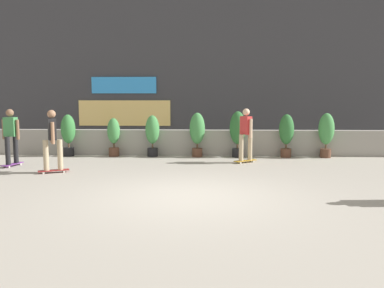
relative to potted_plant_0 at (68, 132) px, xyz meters
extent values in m
plane|color=#A8A093|center=(4.51, -5.55, -0.84)|extent=(48.00, 48.00, 0.00)
cube|color=gray|center=(4.51, 0.45, -0.39)|extent=(18.00, 0.40, 0.90)
cube|color=#38383D|center=(4.51, 4.45, 2.41)|extent=(20.00, 2.00, 6.50)
cube|color=#3399F2|center=(1.26, 3.41, 1.76)|extent=(2.80, 0.08, 0.70)
cube|color=#F2CC72|center=(1.26, 3.42, 0.56)|extent=(4.00, 0.06, 1.10)
cylinder|color=black|center=(0.00, 0.00, -0.69)|extent=(0.36, 0.36, 0.30)
cylinder|color=brown|center=(0.00, 0.00, -0.47)|extent=(0.06, 0.06, 0.15)
ellipsoid|color=#387F3D|center=(0.00, 0.00, 0.11)|extent=(0.49, 0.49, 1.01)
cylinder|color=brown|center=(1.60, 0.00, -0.69)|extent=(0.36, 0.36, 0.30)
cylinder|color=brown|center=(1.60, 0.00, -0.47)|extent=(0.06, 0.06, 0.15)
ellipsoid|color=#428C47|center=(1.60, 0.00, 0.05)|extent=(0.43, 0.43, 0.89)
cylinder|color=black|center=(2.96, 0.00, -0.69)|extent=(0.36, 0.36, 0.30)
cylinder|color=brown|center=(2.96, 0.00, -0.47)|extent=(0.06, 0.06, 0.15)
ellipsoid|color=#428C47|center=(2.96, 0.00, 0.10)|extent=(0.48, 0.48, 0.99)
cylinder|color=brown|center=(4.52, 0.00, -0.69)|extent=(0.36, 0.36, 0.30)
cylinder|color=brown|center=(4.52, 0.00, -0.47)|extent=(0.06, 0.06, 0.15)
ellipsoid|color=#428C47|center=(4.52, 0.00, 0.14)|extent=(0.53, 0.53, 1.08)
cylinder|color=black|center=(5.91, 0.00, -0.69)|extent=(0.36, 0.36, 0.30)
cylinder|color=brown|center=(5.91, 0.00, -0.47)|extent=(0.06, 0.06, 0.15)
ellipsoid|color=#2D6B33|center=(5.91, 0.00, 0.17)|extent=(0.55, 0.55, 1.13)
cylinder|color=brown|center=(7.57, 0.00, -0.69)|extent=(0.36, 0.36, 0.30)
cylinder|color=brown|center=(7.57, 0.00, -0.47)|extent=(0.06, 0.06, 0.15)
ellipsoid|color=#2D6B33|center=(7.57, 0.00, 0.12)|extent=(0.50, 0.50, 1.03)
cylinder|color=brown|center=(8.92, 0.00, -0.69)|extent=(0.36, 0.36, 0.30)
cylinder|color=brown|center=(8.92, 0.00, -0.47)|extent=(0.06, 0.06, 0.15)
ellipsoid|color=#428C47|center=(8.92, 0.00, 0.14)|extent=(0.52, 0.52, 1.07)
cube|color=maroon|center=(0.73, -3.17, -0.78)|extent=(0.81, 0.53, 0.02)
cylinder|color=silver|center=(0.93, -2.99, -0.82)|extent=(0.06, 0.05, 0.06)
cylinder|color=silver|center=(1.00, -3.13, -0.82)|extent=(0.06, 0.05, 0.06)
cylinder|color=silver|center=(0.46, -3.21, -0.82)|extent=(0.06, 0.05, 0.06)
cylinder|color=silver|center=(0.53, -3.36, -0.82)|extent=(0.06, 0.05, 0.06)
cylinder|color=tan|center=(0.89, -3.09, -0.36)|extent=(0.14, 0.14, 0.82)
cylinder|color=tan|center=(0.57, -3.25, -0.36)|extent=(0.14, 0.14, 0.82)
cube|color=#262628|center=(0.73, -3.17, 0.33)|extent=(0.34, 0.41, 0.56)
sphere|color=#9E7051|center=(0.73, -3.17, 0.74)|extent=(0.22, 0.22, 0.22)
cylinder|color=#9E7051|center=(0.63, -2.96, 0.25)|extent=(0.09, 0.09, 0.58)
cylinder|color=#9E7051|center=(0.83, -3.38, 0.25)|extent=(0.09, 0.09, 0.58)
cube|color=#BF8C26|center=(6.07, -1.22, -0.78)|extent=(0.77, 0.62, 0.02)
cylinder|color=silver|center=(6.24, -1.01, -0.82)|extent=(0.06, 0.06, 0.06)
cylinder|color=silver|center=(6.33, -1.14, -0.82)|extent=(0.06, 0.06, 0.06)
cylinder|color=silver|center=(5.81, -1.31, -0.82)|extent=(0.06, 0.06, 0.06)
cylinder|color=silver|center=(5.90, -1.44, -0.82)|extent=(0.06, 0.06, 0.06)
cylinder|color=tan|center=(6.22, -1.12, -0.36)|extent=(0.14, 0.14, 0.82)
cylinder|color=tan|center=(5.92, -1.33, -0.36)|extent=(0.14, 0.14, 0.82)
cube|color=red|center=(6.07, -1.22, 0.33)|extent=(0.37, 0.41, 0.56)
sphere|color=beige|center=(6.07, -1.22, 0.74)|extent=(0.22, 0.22, 0.22)
cylinder|color=beige|center=(5.94, -1.03, 0.25)|extent=(0.09, 0.09, 0.58)
cylinder|color=beige|center=(6.21, -1.42, 0.25)|extent=(0.09, 0.09, 0.58)
cube|color=#72338C|center=(-0.91, -2.19, -0.78)|extent=(0.33, 0.82, 0.02)
cylinder|color=silver|center=(-0.95, -1.92, -0.82)|extent=(0.04, 0.06, 0.06)
cylinder|color=silver|center=(-0.79, -1.95, -0.82)|extent=(0.04, 0.06, 0.06)
cylinder|color=silver|center=(-1.03, -2.43, -0.82)|extent=(0.04, 0.06, 0.06)
cylinder|color=silver|center=(-0.88, -2.46, -0.82)|extent=(0.04, 0.06, 0.06)
cylinder|color=black|center=(-0.88, -2.01, -0.36)|extent=(0.14, 0.14, 0.82)
cylinder|color=black|center=(-0.94, -2.37, -0.36)|extent=(0.14, 0.14, 0.82)
cube|color=#3F8C4C|center=(-0.91, -2.19, 0.33)|extent=(0.39, 0.26, 0.56)
sphere|color=brown|center=(-0.91, -2.19, 0.74)|extent=(0.22, 0.22, 0.22)
cylinder|color=brown|center=(-1.14, -2.15, 0.25)|extent=(0.09, 0.09, 0.58)
cylinder|color=brown|center=(-0.68, -2.23, 0.25)|extent=(0.09, 0.09, 0.58)
camera|label=1|loc=(4.90, -13.34, 1.10)|focal=36.34mm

